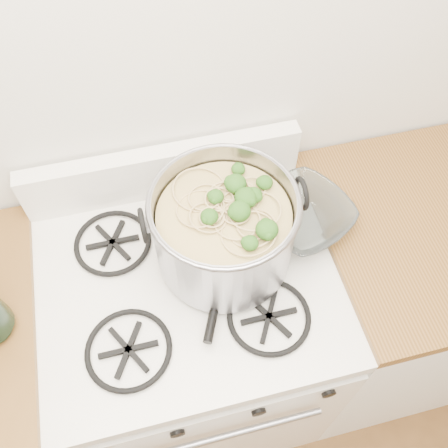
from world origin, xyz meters
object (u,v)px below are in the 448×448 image
stock_pot (224,230)px  gas_range (196,345)px  glass_bowl (301,219)px  spatula (227,248)px

stock_pot → gas_range: bearing=-157.0°
glass_bowl → gas_range: bearing=-164.7°
spatula → glass_bowl: 0.22m
gas_range → stock_pot: bearing=23.0°
spatula → glass_bowl: glass_bowl is taller
stock_pot → glass_bowl: (0.22, 0.05, -0.10)m
gas_range → spatula: size_ratio=2.98×
stock_pot → glass_bowl: bearing=11.4°
gas_range → spatula: (0.11, 0.05, 0.50)m
stock_pot → spatula: 0.10m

